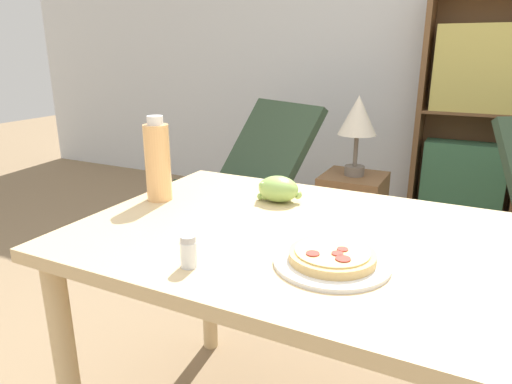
% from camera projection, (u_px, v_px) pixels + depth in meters
% --- Properties ---
extents(wall_back, '(8.00, 0.05, 2.60)m').
position_uv_depth(wall_back, '(449.00, 34.00, 3.17)').
color(wall_back, silver).
rests_on(wall_back, ground_plane).
extents(dining_table, '(1.37, 0.82, 0.75)m').
position_uv_depth(dining_table, '(338.00, 273.00, 1.17)').
color(dining_table, '#D1B27F').
rests_on(dining_table, ground_plane).
extents(pizza_on_plate, '(0.26, 0.26, 0.04)m').
position_uv_depth(pizza_on_plate, '(332.00, 259.00, 1.00)').
color(pizza_on_plate, white).
rests_on(pizza_on_plate, dining_table).
extents(grape_bunch, '(0.14, 0.11, 0.08)m').
position_uv_depth(grape_bunch, '(278.00, 189.00, 1.41)').
color(grape_bunch, '#93BC5B').
rests_on(grape_bunch, dining_table).
extents(drink_bottle, '(0.08, 0.08, 0.26)m').
position_uv_depth(drink_bottle, '(158.00, 161.00, 1.41)').
color(drink_bottle, '#EFB270').
rests_on(drink_bottle, dining_table).
extents(salt_shaker, '(0.04, 0.04, 0.07)m').
position_uv_depth(salt_shaker, '(188.00, 252.00, 0.99)').
color(salt_shaker, white).
rests_on(salt_shaker, dining_table).
extents(lounge_chair_near, '(0.85, 0.95, 0.88)m').
position_uv_depth(lounge_chair_near, '(247.00, 201.00, 2.87)').
color(lounge_chair_near, black).
rests_on(lounge_chair_near, ground_plane).
extents(bookshelf, '(0.69, 0.28, 1.58)m').
position_uv_depth(bookshelf, '(471.00, 122.00, 3.10)').
color(bookshelf, brown).
rests_on(bookshelf, ground_plane).
extents(side_table, '(0.34, 0.34, 0.53)m').
position_uv_depth(side_table, '(351.00, 219.00, 2.63)').
color(side_table, brown).
rests_on(side_table, ground_plane).
extents(table_lamp, '(0.21, 0.21, 0.44)m').
position_uv_depth(table_lamp, '(358.00, 119.00, 2.46)').
color(table_lamp, '#665B51').
rests_on(table_lamp, side_table).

